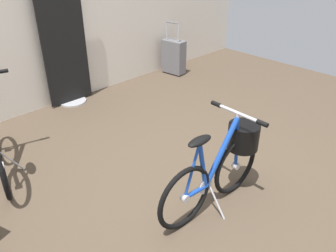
# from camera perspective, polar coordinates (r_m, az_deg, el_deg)

# --- Properties ---
(ground_plane) EXTENTS (7.45, 7.45, 0.00)m
(ground_plane) POSITION_cam_1_polar(r_m,az_deg,el_deg) (3.15, 2.81, -9.98)
(ground_plane) COLOR brown
(floor_banner_stand) EXTENTS (0.60, 0.36, 1.67)m
(floor_banner_stand) POSITION_cam_1_polar(r_m,az_deg,el_deg) (4.60, -16.72, 12.34)
(floor_banner_stand) COLOR #B7B7BC
(floor_banner_stand) RESTS_ON ground_plane
(folding_bike_foreground) EXTENTS (1.14, 0.53, 0.81)m
(folding_bike_foreground) POSITION_cam_1_polar(r_m,az_deg,el_deg) (2.82, 9.14, -5.90)
(folding_bike_foreground) COLOR black
(folding_bike_foreground) RESTS_ON ground_plane
(rolling_suitcase) EXTENTS (0.23, 0.38, 0.83)m
(rolling_suitcase) POSITION_cam_1_polar(r_m,az_deg,el_deg) (5.60, 0.97, 11.44)
(rolling_suitcase) COLOR slate
(rolling_suitcase) RESTS_ON ground_plane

